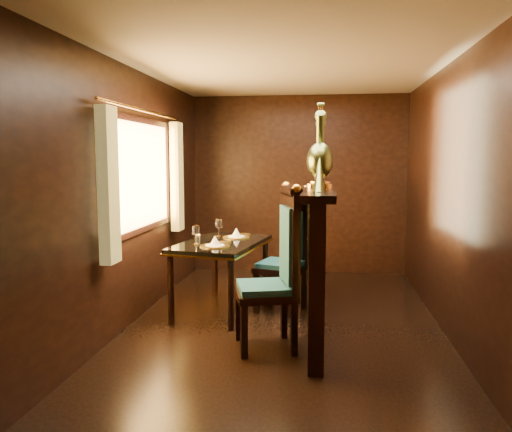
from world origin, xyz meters
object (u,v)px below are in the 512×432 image
at_px(dining_table, 222,248).
at_px(chair_right, 292,247).
at_px(chair_left, 281,263).
at_px(peacock_right, 321,149).
at_px(peacock_left, 320,144).

height_order(dining_table, chair_right, chair_right).
distance_m(chair_left, peacock_right, 1.35).
xyz_separation_m(dining_table, chair_left, (0.71, -0.96, 0.06)).
bearing_deg(chair_right, dining_table, -158.62).
relative_size(chair_left, chair_right, 1.06).
bearing_deg(chair_right, chair_left, -74.49).
relative_size(chair_left, peacock_left, 1.84).
bearing_deg(peacock_left, dining_table, 148.03).
xyz_separation_m(dining_table, peacock_left, (1.03, -0.64, 1.07)).
distance_m(chair_left, chair_right, 1.01).
xyz_separation_m(chair_right, peacock_right, (0.29, -0.13, 1.02)).
relative_size(chair_left, peacock_right, 2.00).
distance_m(dining_table, peacock_left, 1.61).
bearing_deg(peacock_right, chair_left, -109.86).
bearing_deg(chair_left, peacock_left, 28.91).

